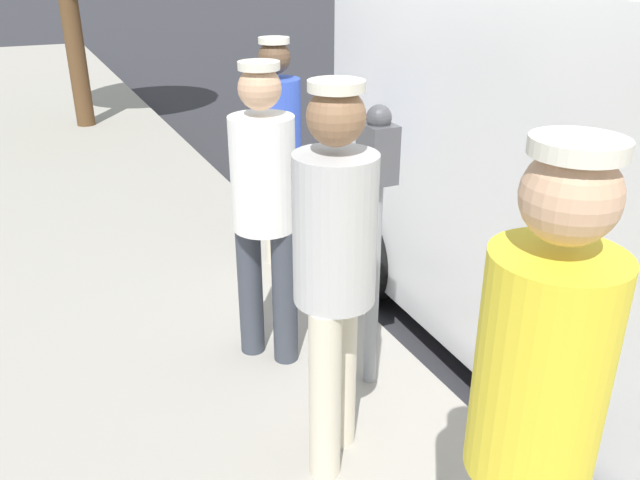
{
  "coord_description": "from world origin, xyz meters",
  "views": [
    {
      "loc": [
        2.85,
        2.72,
        2.3
      ],
      "look_at": [
        1.65,
        0.19,
        1.05
      ],
      "focal_mm": 36.17,
      "sensor_mm": 36.0,
      "label": 1
    }
  ],
  "objects_px": {
    "pedestrian_in_blue": "(277,144)",
    "pedestrian_in_yellow": "(534,414)",
    "pedestrian_in_gray": "(335,263)",
    "parking_meter_near": "(376,205)",
    "pedestrian_in_white": "(264,200)"
  },
  "relations": [
    {
      "from": "pedestrian_in_white",
      "to": "parking_meter_near",
      "type": "bearing_deg",
      "value": 130.54
    },
    {
      "from": "pedestrian_in_white",
      "to": "pedestrian_in_yellow",
      "type": "height_order",
      "value": "pedestrian_in_yellow"
    },
    {
      "from": "pedestrian_in_white",
      "to": "pedestrian_in_yellow",
      "type": "xyz_separation_m",
      "value": [
        -0.01,
        2.01,
        0.07
      ]
    },
    {
      "from": "parking_meter_near",
      "to": "pedestrian_in_white",
      "type": "distance_m",
      "value": 0.63
    },
    {
      "from": "pedestrian_in_blue",
      "to": "pedestrian_in_yellow",
      "type": "bearing_deg",
      "value": 81.01
    },
    {
      "from": "parking_meter_near",
      "to": "pedestrian_in_gray",
      "type": "bearing_deg",
      "value": 44.63
    },
    {
      "from": "pedestrian_in_blue",
      "to": "pedestrian_in_yellow",
      "type": "relative_size",
      "value": 0.93
    },
    {
      "from": "pedestrian_in_blue",
      "to": "pedestrian_in_white",
      "type": "xyz_separation_m",
      "value": [
        0.49,
        1.05,
        0.01
      ]
    },
    {
      "from": "parking_meter_near",
      "to": "pedestrian_in_blue",
      "type": "xyz_separation_m",
      "value": [
        -0.09,
        -1.52,
        -0.08
      ]
    },
    {
      "from": "parking_meter_near",
      "to": "pedestrian_in_blue",
      "type": "height_order",
      "value": "pedestrian_in_blue"
    },
    {
      "from": "pedestrian_in_blue",
      "to": "parking_meter_near",
      "type": "bearing_deg",
      "value": 86.78
    },
    {
      "from": "pedestrian_in_blue",
      "to": "pedestrian_in_white",
      "type": "relative_size",
      "value": 0.99
    },
    {
      "from": "pedestrian_in_gray",
      "to": "pedestrian_in_yellow",
      "type": "bearing_deg",
      "value": 92.12
    },
    {
      "from": "pedestrian_in_blue",
      "to": "pedestrian_in_yellow",
      "type": "height_order",
      "value": "pedestrian_in_yellow"
    },
    {
      "from": "parking_meter_near",
      "to": "pedestrian_in_yellow",
      "type": "relative_size",
      "value": 0.85
    }
  ]
}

